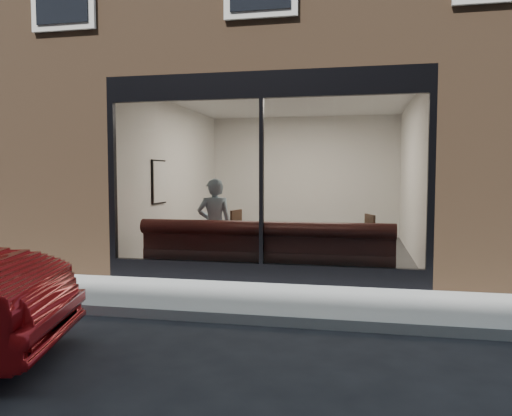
% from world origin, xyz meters
% --- Properties ---
extents(ground, '(120.00, 120.00, 0.00)m').
position_xyz_m(ground, '(0.00, 0.00, 0.00)').
color(ground, black).
rests_on(ground, ground).
extents(sidewalk_near, '(40.00, 2.00, 0.01)m').
position_xyz_m(sidewalk_near, '(0.00, 1.00, 0.01)').
color(sidewalk_near, gray).
rests_on(sidewalk_near, ground).
extents(kerb_near, '(40.00, 0.10, 0.12)m').
position_xyz_m(kerb_near, '(0.00, -0.05, 0.06)').
color(kerb_near, gray).
rests_on(kerb_near, ground).
extents(host_building_pier_left, '(2.50, 12.00, 3.20)m').
position_xyz_m(host_building_pier_left, '(-3.75, 8.00, 1.60)').
color(host_building_pier_left, brown).
rests_on(host_building_pier_left, ground).
extents(host_building_pier_right, '(2.50, 12.00, 3.20)m').
position_xyz_m(host_building_pier_right, '(3.75, 8.00, 1.60)').
color(host_building_pier_right, brown).
rests_on(host_building_pier_right, ground).
extents(host_building_backfill, '(5.00, 6.00, 3.20)m').
position_xyz_m(host_building_backfill, '(0.00, 11.00, 1.60)').
color(host_building_backfill, brown).
rests_on(host_building_backfill, ground).
extents(cafe_floor, '(6.00, 6.00, 0.00)m').
position_xyz_m(cafe_floor, '(0.00, 5.00, 0.02)').
color(cafe_floor, '#2D2D30').
rests_on(cafe_floor, ground).
extents(cafe_ceiling, '(6.00, 6.00, 0.00)m').
position_xyz_m(cafe_ceiling, '(0.00, 5.00, 3.19)').
color(cafe_ceiling, white).
rests_on(cafe_ceiling, host_building_upper).
extents(cafe_wall_back, '(5.00, 0.00, 5.00)m').
position_xyz_m(cafe_wall_back, '(0.00, 7.99, 1.60)').
color(cafe_wall_back, silver).
rests_on(cafe_wall_back, ground).
extents(cafe_wall_left, '(0.00, 6.00, 6.00)m').
position_xyz_m(cafe_wall_left, '(-2.49, 5.00, 1.60)').
color(cafe_wall_left, silver).
rests_on(cafe_wall_left, ground).
extents(cafe_wall_right, '(0.00, 6.00, 6.00)m').
position_xyz_m(cafe_wall_right, '(2.49, 5.00, 1.60)').
color(cafe_wall_right, silver).
rests_on(cafe_wall_right, ground).
extents(storefront_kick, '(5.00, 0.10, 0.30)m').
position_xyz_m(storefront_kick, '(0.00, 2.05, 0.15)').
color(storefront_kick, black).
rests_on(storefront_kick, ground).
extents(storefront_header, '(5.00, 0.10, 0.40)m').
position_xyz_m(storefront_header, '(0.00, 2.05, 3.00)').
color(storefront_header, black).
rests_on(storefront_header, host_building_upper).
extents(storefront_mullion, '(0.06, 0.10, 2.50)m').
position_xyz_m(storefront_mullion, '(0.00, 2.05, 1.55)').
color(storefront_mullion, black).
rests_on(storefront_mullion, storefront_kick).
extents(storefront_glass, '(4.80, 0.00, 4.80)m').
position_xyz_m(storefront_glass, '(0.00, 2.02, 1.55)').
color(storefront_glass, white).
rests_on(storefront_glass, storefront_kick).
extents(banquette, '(4.00, 0.55, 0.45)m').
position_xyz_m(banquette, '(0.00, 2.45, 0.23)').
color(banquette, '#3E1616').
rests_on(banquette, cafe_floor).
extents(person, '(0.67, 0.53, 1.59)m').
position_xyz_m(person, '(-0.95, 2.74, 0.80)').
color(person, '#8FACBE').
rests_on(person, cafe_floor).
extents(cafe_table_left, '(0.76, 0.76, 0.04)m').
position_xyz_m(cafe_table_left, '(-1.07, 3.71, 0.74)').
color(cafe_table_left, black).
rests_on(cafe_table_left, cafe_floor).
extents(cafe_table_right, '(0.69, 0.69, 0.04)m').
position_xyz_m(cafe_table_right, '(1.08, 3.71, 0.74)').
color(cafe_table_right, black).
rests_on(cafe_table_right, cafe_floor).
extents(cafe_chair_left, '(0.54, 0.54, 0.04)m').
position_xyz_m(cafe_chair_left, '(-1.14, 4.35, 0.24)').
color(cafe_chair_left, black).
rests_on(cafe_chair_left, cafe_floor).
extents(cafe_chair_right, '(0.55, 0.55, 0.04)m').
position_xyz_m(cafe_chair_right, '(1.47, 3.63, 0.24)').
color(cafe_chair_right, black).
rests_on(cafe_chair_right, cafe_floor).
extents(wall_poster, '(0.02, 0.61, 0.82)m').
position_xyz_m(wall_poster, '(-2.45, 3.99, 1.51)').
color(wall_poster, white).
rests_on(wall_poster, cafe_wall_left).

